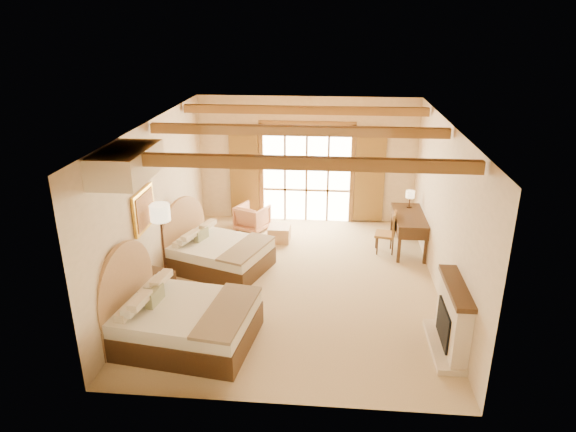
# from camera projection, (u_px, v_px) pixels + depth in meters

# --- Properties ---
(floor) EXTENTS (7.00, 7.00, 0.00)m
(floor) POSITION_uv_depth(u_px,v_px,m) (296.00, 282.00, 10.33)
(floor) COLOR #D2BB8B
(floor) RESTS_ON ground
(wall_back) EXTENTS (5.50, 0.00, 5.50)m
(wall_back) POSITION_uv_depth(u_px,v_px,m) (307.00, 160.00, 13.00)
(wall_back) COLOR beige
(wall_back) RESTS_ON ground
(wall_left) EXTENTS (0.00, 7.00, 7.00)m
(wall_left) POSITION_uv_depth(u_px,v_px,m) (156.00, 203.00, 9.98)
(wall_left) COLOR beige
(wall_left) RESTS_ON ground
(wall_right) EXTENTS (0.00, 7.00, 7.00)m
(wall_right) POSITION_uv_depth(u_px,v_px,m) (444.00, 212.00, 9.52)
(wall_right) COLOR beige
(wall_right) RESTS_ON ground
(ceiling) EXTENTS (7.00, 7.00, 0.00)m
(ceiling) POSITION_uv_depth(u_px,v_px,m) (297.00, 124.00, 9.17)
(ceiling) COLOR #B77C32
(ceiling) RESTS_ON ground
(ceiling_beams) EXTENTS (5.39, 4.60, 0.18)m
(ceiling_beams) POSITION_uv_depth(u_px,v_px,m) (297.00, 131.00, 9.21)
(ceiling_beams) COLOR brown
(ceiling_beams) RESTS_ON ceiling
(french_doors) EXTENTS (3.95, 0.08, 2.60)m
(french_doors) POSITION_uv_depth(u_px,v_px,m) (306.00, 174.00, 13.07)
(french_doors) COLOR white
(french_doors) RESTS_ON ground
(fireplace) EXTENTS (0.46, 1.40, 1.16)m
(fireplace) POSITION_uv_depth(u_px,v_px,m) (451.00, 321.00, 8.07)
(fireplace) COLOR beige
(fireplace) RESTS_ON ground
(painting) EXTENTS (0.06, 0.95, 0.75)m
(painting) POSITION_uv_depth(u_px,v_px,m) (144.00, 210.00, 9.22)
(painting) COLOR gold
(painting) RESTS_ON wall_left
(canopy_valance) EXTENTS (0.70, 1.40, 0.45)m
(canopy_valance) POSITION_uv_depth(u_px,v_px,m) (126.00, 164.00, 7.60)
(canopy_valance) COLOR #F8E2C6
(canopy_valance) RESTS_ON ceiling
(bed_near) EXTENTS (2.38, 1.92, 1.43)m
(bed_near) POSITION_uv_depth(u_px,v_px,m) (176.00, 318.00, 8.31)
(bed_near) COLOR #493317
(bed_near) RESTS_ON floor
(bed_far) EXTENTS (2.38, 2.01, 1.27)m
(bed_far) POSITION_uv_depth(u_px,v_px,m) (213.00, 251.00, 10.79)
(bed_far) COLOR #493317
(bed_far) RESTS_ON floor
(nightstand) EXTENTS (0.68, 0.68, 0.64)m
(nightstand) POSITION_uv_depth(u_px,v_px,m) (156.00, 290.00, 9.39)
(nightstand) COLOR #493317
(nightstand) RESTS_ON floor
(floor_lamp) EXTENTS (0.37, 0.37, 1.77)m
(floor_lamp) POSITION_uv_depth(u_px,v_px,m) (161.00, 218.00, 9.52)
(floor_lamp) COLOR #321E14
(floor_lamp) RESTS_ON floor
(armchair) EXTENTS (0.93, 0.94, 0.65)m
(armchair) POSITION_uv_depth(u_px,v_px,m) (252.00, 218.00, 12.77)
(armchair) COLOR tan
(armchair) RESTS_ON floor
(ottoman) EXTENTS (0.52, 0.52, 0.36)m
(ottoman) POSITION_uv_depth(u_px,v_px,m) (279.00, 233.00, 12.19)
(ottoman) COLOR tan
(ottoman) RESTS_ON floor
(desk) EXTENTS (0.67, 1.57, 0.85)m
(desk) POSITION_uv_depth(u_px,v_px,m) (408.00, 231.00, 11.66)
(desk) COLOR #493317
(desk) RESTS_ON floor
(desk_chair) EXTENTS (0.50, 0.50, 0.96)m
(desk_chair) POSITION_uv_depth(u_px,v_px,m) (386.00, 240.00, 11.57)
(desk_chair) COLOR #A37A3A
(desk_chair) RESTS_ON floor
(desk_lamp) EXTENTS (0.20, 0.20, 0.40)m
(desk_lamp) POSITION_uv_depth(u_px,v_px,m) (410.00, 195.00, 11.85)
(desk_lamp) COLOR #321E14
(desk_lamp) RESTS_ON desk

